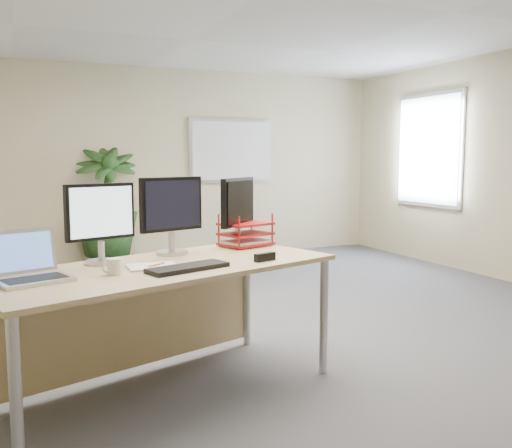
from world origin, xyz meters
name	(u,v)px	position (x,y,z in m)	size (l,w,h in m)	color
floor	(271,341)	(0.00, 0.00, 0.00)	(8.00, 8.00, 0.00)	#494A4E
back_wall	(151,165)	(0.00, 4.00, 1.35)	(7.00, 0.04, 2.70)	tan
whiteboard	(231,151)	(1.20, 3.97, 1.55)	(1.30, 0.04, 0.95)	#BABBC0
window	(428,150)	(3.47, 2.30, 1.55)	(0.04, 1.30, 1.55)	#BABBC0
desk	(152,290)	(-1.08, -0.57, 0.64)	(2.30, 1.51, 0.82)	tan
floor_plant	(106,211)	(-0.68, 3.70, 0.75)	(0.84, 0.84, 1.50)	#123314
monitor_left	(100,218)	(-1.36, -0.48, 1.10)	(0.43, 0.20, 0.49)	#B4B4B9
monitor_right	(172,210)	(-0.88, -0.32, 1.11)	(0.45, 0.21, 0.51)	#B4B4B9
monitor_dark	(238,207)	(-0.35, -0.19, 1.10)	(0.36, 0.33, 0.50)	#B4B4B9
laptop	(29,268)	(-1.78, -0.80, 0.88)	(0.44, 0.41, 0.26)	silver
keyboard	(188,268)	(-0.94, -0.88, 0.83)	(0.49, 0.16, 0.03)	black
coffee_mug	(114,267)	(-1.35, -0.84, 0.86)	(0.12, 0.08, 0.09)	white
spiral_notebook	(152,266)	(-1.11, -0.72, 0.82)	(0.29, 0.21, 0.01)	white
orange_pen	(157,264)	(-1.09, -0.74, 0.83)	(0.01, 0.01, 0.13)	orange
yellow_highlighter	(195,263)	(-0.85, -0.71, 0.82)	(0.02, 0.02, 0.13)	yellow
letter_tray	(246,236)	(-0.29, -0.19, 0.89)	(0.41, 0.36, 0.16)	#A51414
stapler	(265,257)	(-0.41, -0.80, 0.84)	(0.15, 0.04, 0.05)	black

